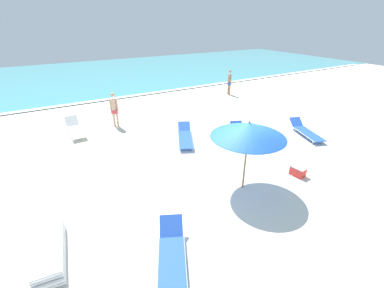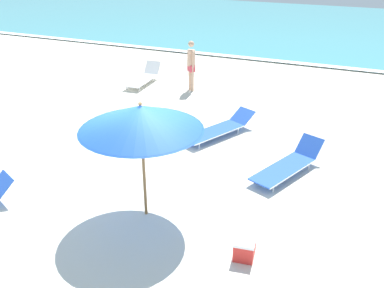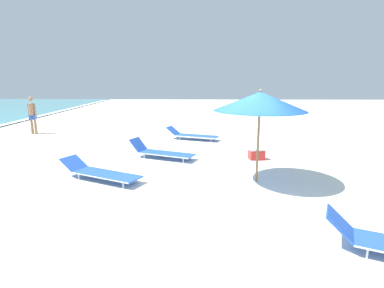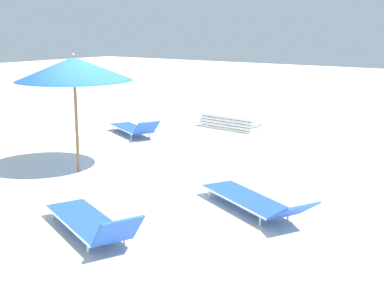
{
  "view_description": "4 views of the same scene",
  "coord_description": "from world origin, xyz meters",
  "views": [
    {
      "loc": [
        -4.55,
        -5.92,
        5.04
      ],
      "look_at": [
        -0.4,
        1.29,
        0.92
      ],
      "focal_mm": 24.0,
      "sensor_mm": 36.0,
      "label": 1
    },
    {
      "loc": [
        3.98,
        -6.83,
        4.94
      ],
      "look_at": [
        0.54,
        1.24,
        0.7
      ],
      "focal_mm": 40.0,
      "sensor_mm": 36.0,
      "label": 2
    },
    {
      "loc": [
        -7.01,
        0.81,
        2.62
      ],
      "look_at": [
        0.36,
        0.95,
        0.99
      ],
      "focal_mm": 28.0,
      "sensor_mm": 36.0,
      "label": 3
    },
    {
      "loc": [
        7.45,
        7.24,
        2.87
      ],
      "look_at": [
        -0.36,
        1.58,
        0.73
      ],
      "focal_mm": 50.0,
      "sensor_mm": 36.0,
      "label": 4
    }
  ],
  "objects": [
    {
      "name": "sun_lounger_near_water_right",
      "position": [
        -2.94,
        -2.21,
        0.21
      ],
      "size": [
        1.45,
        2.17,
        0.55
      ],
      "rotation": [
        0.0,
        0.0,
        -0.44
      ],
      "color": "blue",
      "rests_on": "ground_plane"
    },
    {
      "name": "beachgoer_shoreline_child",
      "position": [
        -1.8,
        6.65,
        1.0
      ],
      "size": [
        0.34,
        0.34,
        1.76
      ],
      "rotation": [
        0.0,
        0.0,
        5.49
      ],
      "color": "tan",
      "rests_on": "ground_plane"
    },
    {
      "name": "lounger_stack",
      "position": [
        -5.3,
        -0.63,
        0.21
      ],
      "size": [
        0.79,
        1.94,
        0.41
      ],
      "rotation": [
        0.0,
        0.0,
        -0.1
      ],
      "color": "white",
      "rests_on": "ground_plane"
    },
    {
      "name": "sun_lounger_beside_umbrella",
      "position": [
        -3.75,
        6.68,
        0.22
      ],
      "size": [
        0.71,
        2.05,
        0.62
      ],
      "rotation": [
        0.0,
        0.0,
        0.05
      ],
      "color": "white",
      "rests_on": "ground_plane"
    },
    {
      "name": "sun_lounger_under_umbrella",
      "position": [
        5.71,
        1.06,
        0.21
      ],
      "size": [
        1.29,
        2.32,
        0.52
      ],
      "rotation": [
        0.0,
        0.0,
        -0.33
      ],
      "color": "blue",
      "rests_on": "ground_plane"
    },
    {
      "name": "sun_lounger_mid_beach_solo",
      "position": [
        0.44,
        3.37,
        0.2
      ],
      "size": [
        1.56,
        2.38,
        0.49
      ],
      "rotation": [
        0.0,
        0.0,
        -0.45
      ],
      "color": "blue",
      "rests_on": "ground_plane"
    },
    {
      "name": "beachgoer_wading_adult",
      "position": [
        6.9,
        8.61,
        1.0
      ],
      "size": [
        0.27,
        0.44,
        1.76
      ],
      "rotation": [
        0.0,
        0.0,
        1.36
      ],
      "color": "#A37A5B",
      "rests_on": "ground_plane"
    },
    {
      "name": "ocean_water",
      "position": [
        0.0,
        20.77,
        0.03
      ],
      "size": [
        60.0,
        18.58,
        0.07
      ],
      "color": "teal",
      "rests_on": "ground_plane"
    },
    {
      "name": "sun_lounger_near_water_left",
      "position": [
        2.63,
        2.04,
        0.22
      ],
      "size": [
        1.38,
        2.27,
        0.6
      ],
      "rotation": [
        0.0,
        0.0,
        -0.38
      ],
      "color": "blue",
      "rests_on": "ground_plane"
    },
    {
      "name": "cooler_box",
      "position": [
        2.53,
        -1.12,
        0.19
      ],
      "size": [
        0.42,
        0.54,
        0.37
      ],
      "rotation": [
        0.0,
        0.0,
        1.71
      ],
      "color": "red",
      "rests_on": "ground_plane"
    },
    {
      "name": "beach_umbrella",
      "position": [
        0.38,
        -0.71,
        2.05
      ],
      "size": [
        2.28,
        2.28,
        2.36
      ],
      "color": "olive",
      "rests_on": "ground_plane"
    },
    {
      "name": "ground_plane",
      "position": [
        0.0,
        0.01,
        -0.08
      ],
      "size": [
        60.0,
        60.0,
        0.16
      ],
      "color": "silver"
    }
  ]
}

